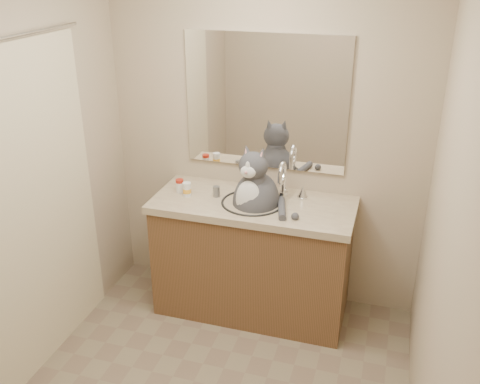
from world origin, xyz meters
name	(u,v)px	position (x,y,z in m)	size (l,w,h in m)	color
room	(200,217)	(0.00, 0.00, 1.20)	(2.22, 2.52, 2.42)	#817359
vanity	(253,255)	(0.00, 0.96, 0.44)	(1.34, 0.59, 1.12)	brown
mirror	(265,103)	(0.00, 1.24, 1.45)	(1.10, 0.02, 0.90)	white
shower_curtain	(31,212)	(-1.05, 0.10, 1.03)	(0.02, 1.30, 1.93)	beige
cat	(256,198)	(0.02, 0.94, 0.89)	(0.43, 0.42, 0.62)	#434348
pill_bottle_redcap	(180,186)	(-0.52, 0.97, 0.90)	(0.07, 0.07, 0.09)	white
pill_bottle_orange	(187,190)	(-0.45, 0.92, 0.90)	(0.07, 0.07, 0.10)	white
grey_canister	(216,191)	(-0.26, 0.97, 0.89)	(0.06, 0.06, 0.07)	slate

